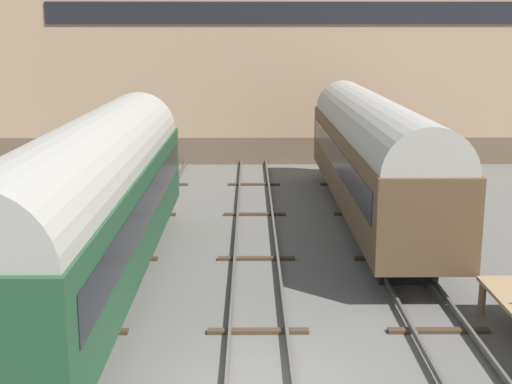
{
  "coord_description": "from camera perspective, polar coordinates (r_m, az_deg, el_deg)",
  "views": [
    {
      "loc": [
        -0.2,
        -13.99,
        7.53
      ],
      "look_at": [
        0.0,
        9.69,
        2.2
      ],
      "focal_mm": 50.0,
      "sensor_mm": 36.0,
      "label": 1
    }
  ],
  "objects": [
    {
      "name": "warehouse_building",
      "position": [
        47.02,
        2.74,
        12.99
      ],
      "size": [
        39.84,
        12.42,
        15.59
      ],
      "color": "brown",
      "rests_on": "ground"
    },
    {
      "name": "track_right",
      "position": [
        16.54,
        17.1,
        -14.45
      ],
      "size": [
        2.6,
        60.0,
        0.26
      ],
      "color": "#4C4742",
      "rests_on": "ground"
    },
    {
      "name": "train_car_brown",
      "position": [
        28.62,
        9.25,
        3.24
      ],
      "size": [
        2.91,
        18.89,
        5.09
      ],
      "color": "black",
      "rests_on": "ground"
    },
    {
      "name": "train_car_green",
      "position": [
        20.54,
        -12.93,
        -0.51
      ],
      "size": [
        3.08,
        17.97,
        5.22
      ],
      "color": "black",
      "rests_on": "ground"
    }
  ]
}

